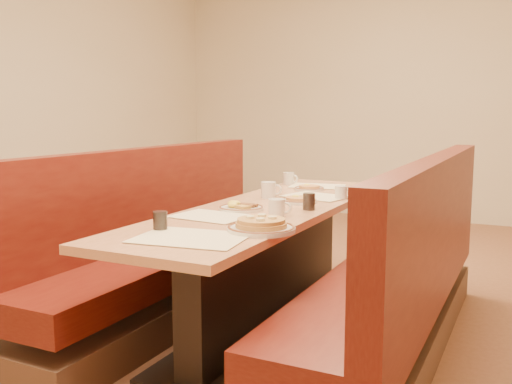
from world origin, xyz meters
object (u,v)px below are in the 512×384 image
at_px(coffee_mug_b, 269,190).
at_px(soda_tumbler_near, 160,221).
at_px(diner_table, 271,270).
at_px(coffee_mug_d, 289,178).
at_px(eggs_plate, 240,207).
at_px(booth_left, 165,258).
at_px(soda_tumbler_mid, 309,202).
at_px(coffee_mug_c, 341,192).
at_px(booth_right, 399,289).
at_px(pancake_plate, 261,226).
at_px(coffee_mug_a, 277,207).

relative_size(coffee_mug_b, soda_tumbler_near, 1.46).
bearing_deg(diner_table, coffee_mug_d, 106.78).
height_order(diner_table, eggs_plate, eggs_plate).
relative_size(booth_left, soda_tumbler_mid, 27.51).
xyz_separation_m(eggs_plate, coffee_mug_b, (-0.04, 0.46, 0.04)).
distance_m(booth_left, coffee_mug_b, 0.79).
height_order(coffee_mug_b, coffee_mug_c, coffee_mug_b).
height_order(coffee_mug_b, soda_tumbler_near, coffee_mug_b).
bearing_deg(diner_table, coffee_mug_b, 117.03).
height_order(diner_table, coffee_mug_c, coffee_mug_c).
bearing_deg(booth_left, diner_table, 0.00).
relative_size(booth_left, coffee_mug_d, 22.14).
relative_size(booth_right, coffee_mug_c, 24.53).
bearing_deg(coffee_mug_b, coffee_mug_d, 80.72).
bearing_deg(pancake_plate, soda_tumbler_near, -156.37).
bearing_deg(coffee_mug_a, eggs_plate, 146.19).
distance_m(coffee_mug_c, coffee_mug_d, 0.76).
height_order(pancake_plate, coffee_mug_c, coffee_mug_c).
distance_m(coffee_mug_a, soda_tumbler_mid, 0.27).
distance_m(coffee_mug_b, coffee_mug_c, 0.44).
bearing_deg(booth_right, booth_left, 180.00).
bearing_deg(coffee_mug_d, coffee_mug_a, -69.39).
distance_m(diner_table, pancake_plate, 0.82).
distance_m(diner_table, coffee_mug_d, 1.05).
relative_size(eggs_plate, coffee_mug_b, 1.92).
bearing_deg(soda_tumbler_near, coffee_mug_a, 58.89).
bearing_deg(pancake_plate, coffee_mug_d, 108.72).
bearing_deg(soda_tumbler_near, booth_left, 124.52).
height_order(eggs_plate, soda_tumbler_mid, soda_tumbler_mid).
bearing_deg(coffee_mug_b, coffee_mug_a, -82.99).
relative_size(coffee_mug_b, coffee_mug_d, 1.13).
bearing_deg(eggs_plate, booth_left, 162.18).
xyz_separation_m(pancake_plate, coffee_mug_c, (0.02, 1.07, 0.02)).
bearing_deg(eggs_plate, booth_right, 14.31).
xyz_separation_m(pancake_plate, soda_tumbler_near, (-0.41, -0.18, 0.02)).
xyz_separation_m(diner_table, soda_tumbler_mid, (0.25, -0.04, 0.42)).
relative_size(booth_right, soda_tumbler_mid, 27.51).
relative_size(booth_right, soda_tumbler_near, 28.68).
height_order(coffee_mug_c, soda_tumbler_mid, soda_tumbler_mid).
bearing_deg(soda_tumbler_mid, booth_right, 4.95).
distance_m(coffee_mug_d, soda_tumbler_mid, 1.09).
xyz_separation_m(coffee_mug_b, soda_tumbler_near, (-0.02, -1.09, -0.01)).
height_order(coffee_mug_a, coffee_mug_b, coffee_mug_b).
bearing_deg(soda_tumbler_near, eggs_plate, 83.81).
distance_m(booth_right, soda_tumbler_mid, 0.65).
relative_size(coffee_mug_b, soda_tumbler_mid, 1.40).
bearing_deg(eggs_plate, coffee_mug_b, 95.51).
relative_size(diner_table, pancake_plate, 8.22).
xyz_separation_m(coffee_mug_c, coffee_mug_d, (-0.56, 0.51, 0.00)).
xyz_separation_m(booth_left, soda_tumbler_near, (0.58, -0.84, 0.43)).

